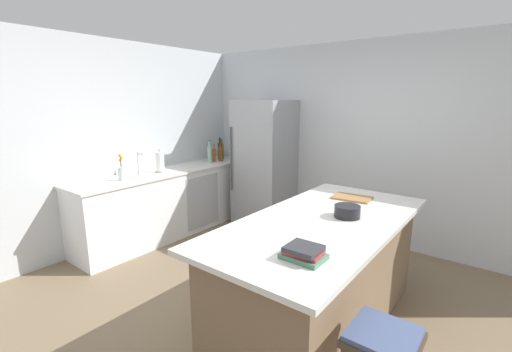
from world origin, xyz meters
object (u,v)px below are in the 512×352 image
cookbook_stack (304,253)px  sink_faucet (139,163)px  refrigerator (264,164)px  cutting_board (352,198)px  olive_oil_bottle (222,151)px  wine_bottle (220,151)px  hot_sauce_bottle (233,153)px  gin_bottle (210,154)px  whiskey_bottle (221,153)px  flower_vase (122,172)px  mixing_bowl (347,211)px  vinegar_bottle (214,155)px  paper_towel_roll (160,162)px  kitchen_island (320,273)px

cookbook_stack → sink_faucet: bearing=164.1°
refrigerator → cutting_board: refrigerator is taller
olive_oil_bottle → cookbook_stack: (2.93, -2.40, -0.07)m
wine_bottle → cookbook_stack: size_ratio=1.40×
hot_sauce_bottle → gin_bottle: (-0.05, -0.48, 0.05)m
hot_sauce_bottle → whiskey_bottle: 0.28m
hot_sauce_bottle → whiskey_bottle: whiskey_bottle is taller
flower_vase → olive_oil_bottle: 1.89m
wine_bottle → cutting_board: (2.62, -0.92, -0.11)m
sink_faucet → gin_bottle: size_ratio=0.87×
refrigerator → whiskey_bottle: refrigerator is taller
wine_bottle → gin_bottle: (0.07, -0.30, -0.01)m
gin_bottle → mixing_bowl: 2.96m
gin_bottle → cookbook_stack: size_ratio=1.38×
whiskey_bottle → vinegar_bottle: bearing=-112.8°
refrigerator → hot_sauce_bottle: (-0.75, 0.14, 0.07)m
refrigerator → cookbook_stack: bearing=-49.3°
olive_oil_bottle → wine_bottle: size_ratio=0.90×
refrigerator → whiskey_bottle: 0.78m
wine_bottle → mixing_bowl: (2.80, -1.45, -0.07)m
flower_vase → sink_faucet: bearing=108.8°
paper_towel_roll → whiskey_bottle: paper_towel_roll is taller
cutting_board → mixing_bowl: bearing=-71.4°
vinegar_bottle → cookbook_stack: vinegar_bottle is taller
paper_towel_roll → sink_faucet: bearing=-102.7°
cookbook_stack → mixing_bowl: size_ratio=1.20×
paper_towel_roll → cutting_board: size_ratio=0.83×
paper_towel_roll → cookbook_stack: (2.84, -1.10, -0.07)m
cookbook_stack → gin_bottle: bearing=144.5°
flower_vase → hot_sauce_bottle: size_ratio=1.44×
sink_faucet → refrigerator: bearing=60.0°
kitchen_island → hot_sauce_bottle: (-2.55, 1.80, 0.53)m
sink_faucet → gin_bottle: 1.19m
refrigerator → hot_sauce_bottle: refrigerator is taller
cookbook_stack → cutting_board: size_ratio=0.67×
kitchen_island → wine_bottle: wine_bottle is taller
sink_faucet → gin_bottle: gin_bottle is taller
sink_faucet → flower_vase: bearing=-71.2°
olive_oil_bottle → mixing_bowl: 3.22m
paper_towel_roll → wine_bottle: wine_bottle is taller
flower_vase → cutting_board: size_ratio=0.86×
cutting_board → hot_sauce_bottle: bearing=156.4°
cutting_board → cookbook_stack: bearing=-78.9°
cutting_board → gin_bottle: bearing=166.4°
kitchen_island → whiskey_bottle: size_ratio=7.18×
paper_towel_roll → gin_bottle: (0.02, 0.91, 0.00)m
wine_bottle → mixing_bowl: wine_bottle is taller
kitchen_island → olive_oil_bottle: size_ratio=7.01×
hot_sauce_bottle → wine_bottle: bearing=-123.0°
refrigerator → wine_bottle: refrigerator is taller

